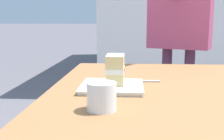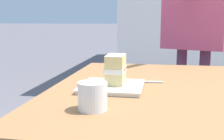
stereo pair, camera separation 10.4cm
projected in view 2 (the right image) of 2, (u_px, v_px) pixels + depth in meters
patio_table at (179, 111)px, 1.10m from camera, size 1.11×0.97×0.68m
dessert_plate at (112, 87)px, 1.06m from camera, size 0.23×0.23×0.02m
cake_slice at (116, 69)px, 1.06m from camera, size 0.11×0.07×0.11m
dessert_fork at (139, 82)px, 1.16m from camera, size 0.03×0.17×0.01m
coffee_cup at (93, 96)px, 0.80m from camera, size 0.08×0.08×0.08m
diner_person at (195, 12)px, 1.83m from camera, size 0.57×0.44×1.48m
patio_building at (207, 0)px, 5.33m from camera, size 4.45×2.75×2.63m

